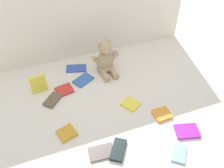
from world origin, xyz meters
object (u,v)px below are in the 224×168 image
object	(u,v)px
book_case_3	(53,100)
book_case_9	(83,80)
book_case_6	(64,90)
book_case_10	(110,54)
book_case_4	(67,133)
book_case_7	(131,104)
book_case_1	(118,150)
book_case_11	(76,68)
book_case_12	(179,153)
teddy_bear	(105,60)
book_case_5	(162,114)
book_case_8	(38,84)
book_case_2	(101,152)
book_case_0	(187,131)

from	to	relation	value
book_case_3	book_case_9	xyz separation A→B (m)	(0.23, 0.11, -0.00)
book_case_6	book_case_10	size ratio (longest dim) A/B	1.09
book_case_4	book_case_7	size ratio (longest dim) A/B	0.96
book_case_1	book_case_4	xyz separation A→B (m)	(-0.23, 0.19, -0.00)
book_case_7	book_case_6	bearing A→B (deg)	112.17
book_case_1	book_case_6	bearing A→B (deg)	-38.16
book_case_11	book_case_12	bearing A→B (deg)	37.14
teddy_bear	book_case_5	size ratio (longest dim) A/B	2.43
book_case_10	book_case_4	bearing A→B (deg)	-150.41
book_case_5	book_case_7	xyz separation A→B (m)	(-0.14, 0.14, -0.00)
book_case_8	teddy_bear	bearing A→B (deg)	-0.55
book_case_2	book_case_4	xyz separation A→B (m)	(-0.14, 0.17, 0.00)
book_case_2	book_case_8	distance (m)	0.61
book_case_6	book_case_0	bearing A→B (deg)	35.87
book_case_0	book_case_10	xyz separation A→B (m)	(-0.16, 0.81, -0.00)
teddy_bear	book_case_2	bearing A→B (deg)	-113.79
book_case_2	book_case_4	distance (m)	0.22
book_case_9	book_case_12	bearing A→B (deg)	-4.19
book_case_0	book_case_7	world-z (taller)	book_case_0
book_case_8	book_case_9	bearing A→B (deg)	-6.96
book_case_0	book_case_11	distance (m)	0.86
book_case_6	book_case_9	distance (m)	0.15
book_case_2	book_case_10	world-z (taller)	same
teddy_bear	book_case_3	world-z (taller)	teddy_bear
book_case_5	book_case_8	world-z (taller)	book_case_8
book_case_7	book_case_2	bearing A→B (deg)	-169.36
book_case_2	book_case_7	bearing A→B (deg)	137.84
book_case_8	book_case_0	bearing A→B (deg)	-46.25
book_case_4	book_case_5	size ratio (longest dim) A/B	0.93
book_case_7	book_case_12	distance (m)	0.41
book_case_10	book_case_12	size ratio (longest dim) A/B	0.90
book_case_8	book_case_1	bearing A→B (deg)	-67.55
book_case_4	book_case_7	bearing A→B (deg)	84.31
teddy_bear	book_case_2	world-z (taller)	teddy_bear
book_case_1	book_case_3	distance (m)	0.53
book_case_6	book_case_9	xyz separation A→B (m)	(0.14, 0.05, -0.00)
book_case_5	book_case_6	distance (m)	0.63
book_case_3	book_case_9	size ratio (longest dim) A/B	0.91
book_case_9	book_case_10	bearing A→B (deg)	99.56
book_case_3	book_case_11	world-z (taller)	book_case_3
book_case_9	book_case_10	xyz separation A→B (m)	(0.27, 0.21, -0.00)
book_case_6	book_case_8	size ratio (longest dim) A/B	0.86
book_case_8	book_case_11	size ratio (longest dim) A/B	0.87
book_case_6	book_case_12	bearing A→B (deg)	24.76
teddy_bear	book_case_8	xyz separation A→B (m)	(-0.46, -0.05, -0.03)
book_case_6	book_case_7	size ratio (longest dim) A/B	1.08
book_case_11	teddy_bear	bearing A→B (deg)	81.81
book_case_4	book_case_8	size ratio (longest dim) A/B	0.76
book_case_8	book_case_10	world-z (taller)	book_case_8
book_case_0	book_case_10	size ratio (longest dim) A/B	1.36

